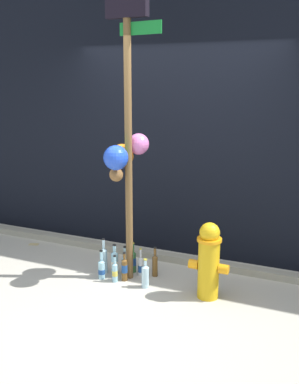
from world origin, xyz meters
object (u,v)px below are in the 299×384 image
bottle_2 (124,269)px  bottle_4 (104,259)px  bottle_1 (115,263)px  bottle_9 (155,264)px  fire_hydrant (209,260)px  bottle_7 (133,261)px  bottle_8 (141,266)px  bottle_0 (115,272)px  memorial_post (124,129)px  bottle_6 (145,275)px  bottle_3 (102,269)px  bottle_5 (125,263)px

bottle_2 → bottle_4: 0.31m
bottle_1 → bottle_9: (0.41, 0.16, -0.01)m
fire_hydrant → bottle_9: size_ratio=2.30×
bottle_7 → bottle_8: 0.13m
bottle_0 → bottle_1: size_ratio=0.83×
bottle_4 → bottle_8: (0.40, 0.10, -0.05)m
bottle_2 → bottle_9: bottle_9 is taller
bottle_0 → bottle_4: bearing=144.5°
bottle_4 → fire_hydrant: bearing=-4.3°
memorial_post → bottle_6: (0.29, -0.13, -1.47)m
bottle_1 → bottle_3: bottle_1 is taller
bottle_2 → bottle_4: size_ratio=0.80×
bottle_5 → bottle_6: bearing=-33.0°
bottle_3 → bottle_0: bearing=-4.4°
fire_hydrant → bottle_0: 1.04m
bottle_0 → bottle_5: 0.24m
bottle_6 → bottle_7: bottle_7 is taller
bottle_7 → bottle_8: bottle_7 is taller
bottle_4 → bottle_7: bearing=27.4°
bottle_0 → bottle_8: (0.18, 0.25, -0.01)m
bottle_4 → bottle_9: size_ratio=1.19×
bottle_5 → bottle_4: bearing=-161.2°
bottle_0 → fire_hydrant: bearing=3.7°
bottle_7 → bottle_3: bearing=-128.6°
bottle_8 → bottle_1: bearing=-157.3°
fire_hydrant → bottle_5: 1.05m
fire_hydrant → bottle_5: fire_hydrant is taller
fire_hydrant → bottle_6: fire_hydrant is taller
bottle_2 → bottle_4: bottle_4 is taller
bottle_0 → memorial_post: bearing=64.9°
memorial_post → bottle_0: memorial_post is taller
bottle_8 → bottle_6: bearing=-55.5°
bottle_2 → bottle_7: 0.24m
bottle_5 → bottle_7: size_ratio=0.92×
bottle_5 → bottle_9: (0.33, 0.07, 0.02)m
memorial_post → bottle_7: (0.00, 0.17, -1.48)m
bottle_1 → bottle_7: (0.15, 0.16, -0.02)m
bottle_3 → bottle_7: bearing=51.4°
bottle_5 → bottle_9: 0.34m
bottle_2 → bottle_4: bearing=163.7°
bottle_3 → bottle_8: bottle_3 is taller
memorial_post → bottle_1: bearing=177.1°
bottle_9 → bottle_4: bearing=-165.1°
bottle_4 → bottle_6: (0.57, -0.15, -0.03)m
memorial_post → bottle_3: size_ratio=9.38×
bottle_2 → fire_hydrant: bearing=-0.3°
bottle_3 → bottle_6: size_ratio=1.03×
bottle_4 → bottle_6: bottle_4 is taller
bottle_5 → bottle_2: bearing=-65.4°
bottle_9 → memorial_post: bearing=-147.9°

